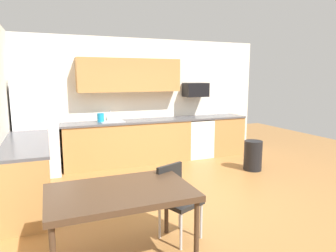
% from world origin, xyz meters
% --- Properties ---
extents(ground_plane, '(12.00, 12.00, 0.00)m').
position_xyz_m(ground_plane, '(0.00, 0.00, 0.00)').
color(ground_plane, '#9E6B38').
extents(wall_back, '(5.80, 0.10, 2.70)m').
position_xyz_m(wall_back, '(0.00, 2.65, 1.35)').
color(wall_back, silver).
rests_on(wall_back, ground).
extents(cabinet_run_back, '(2.71, 0.60, 0.90)m').
position_xyz_m(cabinet_run_back, '(-0.39, 2.30, 0.45)').
color(cabinet_run_back, '#AD7A42').
rests_on(cabinet_run_back, ground).
extents(cabinet_run_back_right, '(0.84, 0.60, 0.90)m').
position_xyz_m(cabinet_run_back_right, '(1.98, 2.30, 0.45)').
color(cabinet_run_back_right, '#AD7A42').
rests_on(cabinet_run_back_right, ground).
extents(cabinet_run_left, '(0.60, 2.00, 0.90)m').
position_xyz_m(cabinet_run_left, '(-2.30, 0.80, 0.45)').
color(cabinet_run_left, '#AD7A42').
rests_on(cabinet_run_left, ground).
extents(countertop_back, '(4.80, 0.64, 0.04)m').
position_xyz_m(countertop_back, '(0.00, 2.30, 0.92)').
color(countertop_back, '#4C4C51').
rests_on(countertop_back, cabinet_run_back).
extents(countertop_left, '(0.64, 2.00, 0.04)m').
position_xyz_m(countertop_left, '(-2.30, 0.80, 0.92)').
color(countertop_left, '#4C4C51').
rests_on(countertop_left, cabinet_run_left).
extents(upper_cabinets_back, '(2.20, 0.34, 0.70)m').
position_xyz_m(upper_cabinets_back, '(-0.30, 2.43, 1.90)').
color(upper_cabinets_back, '#AD7A42').
extents(refrigerator, '(0.76, 0.70, 1.80)m').
position_xyz_m(refrigerator, '(-2.18, 2.22, 0.90)').
color(refrigerator, white).
rests_on(refrigerator, ground).
extents(oven_range, '(0.60, 0.60, 0.91)m').
position_xyz_m(oven_range, '(1.26, 2.30, 0.46)').
color(oven_range, white).
rests_on(oven_range, ground).
extents(microwave, '(0.54, 0.36, 0.32)m').
position_xyz_m(microwave, '(1.26, 2.40, 1.57)').
color(microwave, black).
extents(sink_basin, '(0.48, 0.40, 0.14)m').
position_xyz_m(sink_basin, '(-0.74, 2.30, 0.88)').
color(sink_basin, '#A5A8AD').
rests_on(sink_basin, countertop_back).
extents(sink_faucet, '(0.02, 0.02, 0.24)m').
position_xyz_m(sink_faucet, '(-0.74, 2.48, 1.04)').
color(sink_faucet, '#B2B5BA').
rests_on(sink_faucet, countertop_back).
extents(dining_table, '(1.40, 0.90, 0.78)m').
position_xyz_m(dining_table, '(-1.36, -1.12, 0.71)').
color(dining_table, '#422D1E').
rests_on(dining_table, ground).
extents(chair_near_table, '(0.52, 0.52, 0.85)m').
position_xyz_m(chair_near_table, '(-0.65, -0.86, 0.50)').
color(chair_near_table, black).
rests_on(chair_near_table, ground).
extents(trash_bin, '(0.36, 0.36, 0.60)m').
position_xyz_m(trash_bin, '(1.81, 0.91, 0.30)').
color(trash_bin, black).
rests_on(trash_bin, ground).
extents(kettle, '(0.14, 0.14, 0.20)m').
position_xyz_m(kettle, '(-0.96, 2.35, 1.02)').
color(kettle, '#198CBF').
rests_on(kettle, countertop_back).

